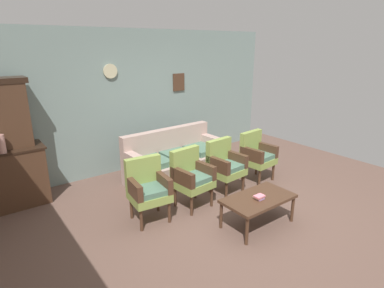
% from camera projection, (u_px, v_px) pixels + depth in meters
% --- Properties ---
extents(ground_plane, '(7.68, 7.68, 0.00)m').
position_uv_depth(ground_plane, '(229.00, 215.00, 4.67)').
color(ground_plane, brown).
extents(wall_back_with_decor, '(6.40, 0.09, 2.70)m').
position_uv_depth(wall_back_with_decor, '(140.00, 100.00, 6.27)').
color(wall_back_with_decor, gray).
rests_on(wall_back_with_decor, ground).
extents(side_cabinet, '(1.16, 0.55, 0.93)m').
position_uv_depth(side_cabinet, '(6.00, 179.00, 4.80)').
color(side_cabinet, '#472D1E').
rests_on(side_cabinet, ground).
extents(vase_on_cabinet, '(0.11, 0.11, 0.27)m').
position_uv_depth(vase_on_cabinet, '(1.00, 144.00, 4.48)').
color(vase_on_cabinet, tan).
rests_on(vase_on_cabinet, side_cabinet).
extents(floral_couch, '(1.93, 0.87, 0.90)m').
position_uv_depth(floral_couch, '(176.00, 161.00, 5.90)').
color(floral_couch, tan).
rests_on(floral_couch, ground).
extents(armchair_row_middle, '(0.57, 0.54, 0.90)m').
position_uv_depth(armchair_row_middle, '(148.00, 187.00, 4.44)').
color(armchair_row_middle, '#849947').
rests_on(armchair_row_middle, ground).
extents(armchair_near_cabinet, '(0.56, 0.54, 0.90)m').
position_uv_depth(armchair_near_cabinet, '(191.00, 175.00, 4.83)').
color(armchair_near_cabinet, '#849947').
rests_on(armchair_near_cabinet, ground).
extents(armchair_near_couch_end, '(0.56, 0.53, 0.90)m').
position_uv_depth(armchair_near_couch_end, '(225.00, 164.00, 5.29)').
color(armchair_near_couch_end, '#849947').
rests_on(armchair_near_couch_end, ground).
extents(armchair_by_doorway, '(0.56, 0.54, 0.90)m').
position_uv_depth(armchair_by_doorway, '(257.00, 154.00, 5.77)').
color(armchair_by_doorway, '#849947').
rests_on(armchair_by_doorway, ground).
extents(coffee_table, '(1.00, 0.56, 0.42)m').
position_uv_depth(coffee_table, '(258.00, 200.00, 4.33)').
color(coffee_table, '#472D1E').
rests_on(coffee_table, ground).
extents(book_stack_on_table, '(0.14, 0.12, 0.05)m').
position_uv_depth(book_stack_on_table, '(259.00, 197.00, 4.26)').
color(book_stack_on_table, '#936FA1').
rests_on(book_stack_on_table, coffee_table).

